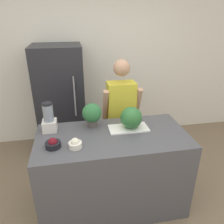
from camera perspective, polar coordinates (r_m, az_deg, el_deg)
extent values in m
cube|color=white|center=(3.78, -4.76, 12.00)|extent=(8.00, 0.06, 2.60)
cube|color=#4C4C51|center=(2.58, 0.16, -15.08)|extent=(1.60, 0.78, 0.94)
cube|color=#232328|center=(3.55, -13.17, 2.95)|extent=(0.72, 0.63, 1.70)
cylinder|color=gray|center=(3.17, -9.72, 3.95)|extent=(0.02, 0.02, 0.59)
cube|color=#4C608C|center=(3.16, 2.18, -8.61)|extent=(0.27, 0.18, 0.77)
cube|color=gold|center=(2.86, 2.38, 2.49)|extent=(0.36, 0.22, 0.55)
sphere|color=tan|center=(2.72, 2.55, 11.45)|extent=(0.21, 0.21, 0.21)
cylinder|color=tan|center=(2.79, -1.76, 1.71)|extent=(0.07, 0.22, 0.46)
cylinder|color=tan|center=(2.88, 6.74, 2.30)|extent=(0.07, 0.22, 0.46)
cube|color=white|center=(2.43, 4.34, -4.24)|extent=(0.43, 0.22, 0.01)
sphere|color=#2D6B33|center=(2.38, 5.05, -1.49)|extent=(0.24, 0.24, 0.24)
cylinder|color=black|center=(2.17, -15.14, -8.25)|extent=(0.15, 0.15, 0.06)
sphere|color=maroon|center=(2.16, -15.22, -7.63)|extent=(0.09, 0.09, 0.09)
cylinder|color=white|center=(2.13, -9.57, -8.47)|extent=(0.13, 0.13, 0.06)
sphere|color=white|center=(2.11, -9.62, -7.84)|extent=(0.09, 0.09, 0.09)
cube|color=silver|center=(2.46, -15.94, -3.46)|extent=(0.15, 0.15, 0.12)
cylinder|color=gray|center=(2.39, -16.35, -0.24)|extent=(0.11, 0.11, 0.18)
cylinder|color=black|center=(2.35, -16.64, 2.06)|extent=(0.10, 0.10, 0.02)
cylinder|color=#514C47|center=(2.48, -5.16, -2.90)|extent=(0.11, 0.11, 0.07)
sphere|color=#2D6B38|center=(2.43, -5.27, -0.23)|extent=(0.22, 0.22, 0.22)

